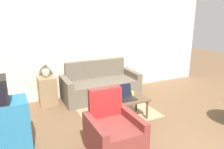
{
  "coord_description": "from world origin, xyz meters",
  "views": [
    {
      "loc": [
        -2.0,
        -1.5,
        2.03
      ],
      "look_at": [
        -0.05,
        2.51,
        0.75
      ],
      "focal_mm": 35.0,
      "sensor_mm": 36.0,
      "label": 1
    }
  ],
  "objects_px": {
    "cup_white": "(132,93)",
    "table_lamp": "(45,61)",
    "armchair": "(113,134)",
    "cup_navy": "(110,98)",
    "couch": "(100,86)",
    "coffee_table": "(125,102)",
    "cup_yellow": "(117,99)",
    "laptop": "(126,95)"
  },
  "relations": [
    {
      "from": "couch",
      "to": "armchair",
      "type": "bearing_deg",
      "value": -108.01
    },
    {
      "from": "table_lamp",
      "to": "cup_yellow",
      "type": "height_order",
      "value": "table_lamp"
    },
    {
      "from": "cup_navy",
      "to": "cup_yellow",
      "type": "distance_m",
      "value": 0.15
    },
    {
      "from": "cup_navy",
      "to": "cup_yellow",
      "type": "height_order",
      "value": "cup_navy"
    },
    {
      "from": "table_lamp",
      "to": "cup_white",
      "type": "bearing_deg",
      "value": -40.87
    },
    {
      "from": "table_lamp",
      "to": "coffee_table",
      "type": "xyz_separation_m",
      "value": [
        1.24,
        -1.39,
        -0.64
      ]
    },
    {
      "from": "couch",
      "to": "cup_navy",
      "type": "xyz_separation_m",
      "value": [
        -0.31,
        -1.2,
        0.19
      ]
    },
    {
      "from": "couch",
      "to": "cup_navy",
      "type": "height_order",
      "value": "couch"
    },
    {
      "from": "table_lamp",
      "to": "laptop",
      "type": "xyz_separation_m",
      "value": [
        1.27,
        -1.36,
        -0.53
      ]
    },
    {
      "from": "cup_white",
      "to": "couch",
      "type": "bearing_deg",
      "value": 101.08
    },
    {
      "from": "armchair",
      "to": "cup_yellow",
      "type": "relative_size",
      "value": 11.54
    },
    {
      "from": "coffee_table",
      "to": "laptop",
      "type": "bearing_deg",
      "value": 43.61
    },
    {
      "from": "coffee_table",
      "to": "cup_yellow",
      "type": "distance_m",
      "value": 0.22
    },
    {
      "from": "armchair",
      "to": "cup_navy",
      "type": "xyz_separation_m",
      "value": [
        0.37,
        0.88,
        0.18
      ]
    },
    {
      "from": "armchair",
      "to": "laptop",
      "type": "xyz_separation_m",
      "value": [
        0.71,
        0.85,
        0.19
      ]
    },
    {
      "from": "couch",
      "to": "laptop",
      "type": "height_order",
      "value": "couch"
    },
    {
      "from": "couch",
      "to": "armchair",
      "type": "height_order",
      "value": "armchair"
    },
    {
      "from": "couch",
      "to": "coffee_table",
      "type": "xyz_separation_m",
      "value": [
        -0.0,
        -1.26,
        0.08
      ]
    },
    {
      "from": "table_lamp",
      "to": "cup_navy",
      "type": "distance_m",
      "value": 1.7
    },
    {
      "from": "coffee_table",
      "to": "cup_white",
      "type": "bearing_deg",
      "value": 28.75
    },
    {
      "from": "table_lamp",
      "to": "laptop",
      "type": "relative_size",
      "value": 1.76
    },
    {
      "from": "table_lamp",
      "to": "cup_white",
      "type": "relative_size",
      "value": 6.83
    },
    {
      "from": "coffee_table",
      "to": "cup_yellow",
      "type": "height_order",
      "value": "cup_yellow"
    },
    {
      "from": "cup_yellow",
      "to": "cup_navy",
      "type": "bearing_deg",
      "value": 141.47
    },
    {
      "from": "table_lamp",
      "to": "cup_yellow",
      "type": "xyz_separation_m",
      "value": [
        1.04,
        -1.41,
        -0.55
      ]
    },
    {
      "from": "laptop",
      "to": "couch",
      "type": "bearing_deg",
      "value": 91.48
    },
    {
      "from": "cup_navy",
      "to": "armchair",
      "type": "bearing_deg",
      "value": -112.52
    },
    {
      "from": "laptop",
      "to": "cup_white",
      "type": "xyz_separation_m",
      "value": [
        0.19,
        0.09,
        -0.02
      ]
    },
    {
      "from": "coffee_table",
      "to": "cup_yellow",
      "type": "xyz_separation_m",
      "value": [
        -0.19,
        -0.02,
        0.09
      ]
    },
    {
      "from": "coffee_table",
      "to": "laptop",
      "type": "distance_m",
      "value": 0.12
    },
    {
      "from": "cup_navy",
      "to": "cup_white",
      "type": "bearing_deg",
      "value": 5.95
    },
    {
      "from": "table_lamp",
      "to": "cup_yellow",
      "type": "bearing_deg",
      "value": -53.53
    },
    {
      "from": "laptop",
      "to": "armchair",
      "type": "bearing_deg",
      "value": -129.88
    },
    {
      "from": "armchair",
      "to": "cup_white",
      "type": "height_order",
      "value": "armchair"
    },
    {
      "from": "table_lamp",
      "to": "cup_white",
      "type": "distance_m",
      "value": 2.01
    },
    {
      "from": "table_lamp",
      "to": "cup_white",
      "type": "height_order",
      "value": "table_lamp"
    },
    {
      "from": "armchair",
      "to": "coffee_table",
      "type": "xyz_separation_m",
      "value": [
        0.67,
        0.81,
        0.08
      ]
    },
    {
      "from": "cup_yellow",
      "to": "coffee_table",
      "type": "bearing_deg",
      "value": 6.76
    },
    {
      "from": "couch",
      "to": "table_lamp",
      "type": "distance_m",
      "value": 1.44
    },
    {
      "from": "couch",
      "to": "laptop",
      "type": "distance_m",
      "value": 1.25
    },
    {
      "from": "couch",
      "to": "cup_yellow",
      "type": "height_order",
      "value": "couch"
    },
    {
      "from": "cup_white",
      "to": "table_lamp",
      "type": "bearing_deg",
      "value": 139.13
    }
  ]
}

